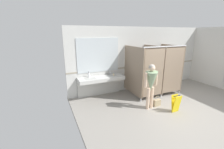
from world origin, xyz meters
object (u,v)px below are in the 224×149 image
at_px(person_standing, 151,81).
at_px(handbag, 157,102).
at_px(paper_cup, 114,75).
at_px(wet_floor_sign, 176,103).
at_px(soap_dispenser, 89,75).

distance_m(person_standing, handbag, 0.92).
bearing_deg(paper_cup, handbag, -55.76).
bearing_deg(person_standing, handbag, 5.27).
bearing_deg(wet_floor_sign, handbag, 113.91).
bearing_deg(soap_dispenser, handbag, -40.88).
relative_size(handbag, paper_cup, 3.97).
height_order(person_standing, handbag, person_standing).
bearing_deg(soap_dispenser, wet_floor_sign, -45.80).
distance_m(person_standing, paper_cup, 1.69).
xyz_separation_m(handbag, soap_dispenser, (-2.01, 1.74, 0.82)).
distance_m(handbag, wet_floor_sign, 0.68).
bearing_deg(handbag, soap_dispenser, 139.12).
height_order(person_standing, paper_cup, person_standing).
relative_size(person_standing, paper_cup, 16.39).
bearing_deg(handbag, paper_cup, 124.24).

